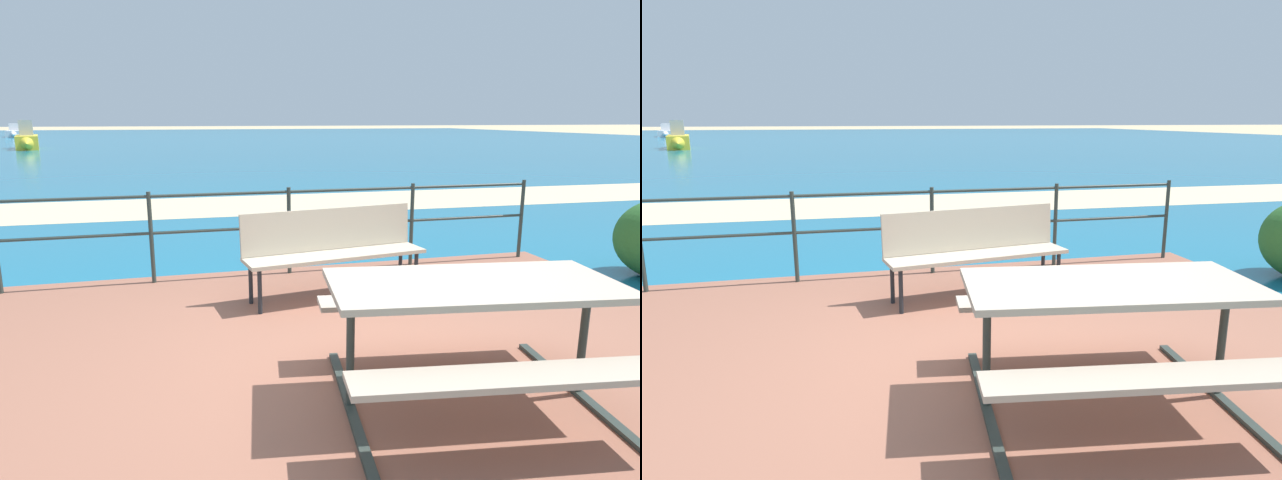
% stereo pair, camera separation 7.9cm
% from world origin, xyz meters
% --- Properties ---
extents(ground_plane, '(240.00, 240.00, 0.00)m').
position_xyz_m(ground_plane, '(0.00, 0.00, 0.00)').
color(ground_plane, tan).
extents(patio_paving, '(6.40, 5.20, 0.06)m').
position_xyz_m(patio_paving, '(0.00, 0.00, 0.03)').
color(patio_paving, '#935B47').
rests_on(patio_paving, ground).
extents(sea_water, '(90.00, 90.00, 0.01)m').
position_xyz_m(sea_water, '(0.00, 40.00, 0.01)').
color(sea_water, '#196B8E').
rests_on(sea_water, ground).
extents(beach_strip, '(54.04, 3.64, 0.01)m').
position_xyz_m(beach_strip, '(0.00, 7.75, 0.01)').
color(beach_strip, beige).
rests_on(beach_strip, ground).
extents(picnic_table, '(1.89, 1.67, 0.77)m').
position_xyz_m(picnic_table, '(0.50, -0.70, 0.66)').
color(picnic_table, tan).
rests_on(picnic_table, patio_paving).
extents(park_bench, '(1.83, 0.67, 0.85)m').
position_xyz_m(park_bench, '(0.26, 1.50, 0.58)').
color(park_bench, '#BCAD93').
rests_on(park_bench, patio_paving).
extents(railing_fence, '(5.94, 0.04, 0.98)m').
position_xyz_m(railing_fence, '(0.00, 2.38, 0.68)').
color(railing_fence, '#2D3833').
rests_on(railing_fence, patio_paving).
extents(boat_near, '(2.03, 4.79, 1.65)m').
position_xyz_m(boat_near, '(-9.71, 31.90, 0.51)').
color(boat_near, yellow).
rests_on(boat_near, sea_water).
extents(boat_mid, '(2.25, 5.77, 1.23)m').
position_xyz_m(boat_mid, '(-16.22, 54.94, 0.41)').
color(boat_mid, silver).
rests_on(boat_mid, sea_water).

